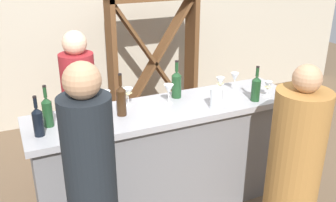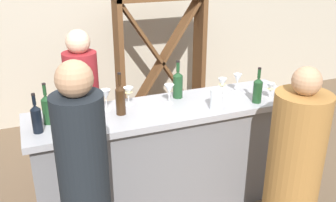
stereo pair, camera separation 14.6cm
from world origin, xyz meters
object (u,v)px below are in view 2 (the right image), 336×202
person_right_guest (85,115)px  wine_bottle_leftmost_near_black (36,118)px  wine_bottle_rightmost_olive_green (178,84)px  wine_glass_near_center (169,90)px  wine_bottle_far_right_olive_green (258,89)px  wine_glass_near_right (222,84)px  person_center_guest (294,167)px  wine_glass_far_right (128,92)px  person_left_guest (86,195)px  wine_bottle_second_right_amber_brown (120,98)px  wine_glass_far_left (237,79)px  wine_bottle_second_left_olive_green (47,108)px  wine_rack (161,62)px  wine_bottle_center_olive_green (79,107)px  wine_glass_near_left (271,88)px  water_pitcher (216,99)px  wine_glass_far_center (106,95)px

person_right_guest → wine_bottle_leftmost_near_black: bearing=-35.7°
wine_bottle_rightmost_olive_green → wine_glass_near_center: wine_bottle_rightmost_olive_green is taller
wine_bottle_rightmost_olive_green → wine_bottle_far_right_olive_green: wine_bottle_rightmost_olive_green is taller
wine_glass_near_right → person_center_guest: person_center_guest is taller
wine_bottle_rightmost_olive_green → wine_glass_far_right: (-0.43, -0.01, -0.01)m
person_center_guest → person_left_guest: bearing=80.9°
wine_bottle_second_right_amber_brown → wine_bottle_far_right_olive_green: wine_bottle_second_right_amber_brown is taller
wine_bottle_leftmost_near_black → wine_glass_far_left: (1.69, 0.18, 0.01)m
wine_glass_far_left → person_center_guest: bearing=-87.0°
wine_bottle_rightmost_olive_green → person_left_guest: person_left_guest is taller
wine_bottle_leftmost_near_black → wine_glass_far_right: (0.72, 0.24, 0.00)m
wine_bottle_rightmost_olive_green → wine_glass_far_right: size_ratio=2.13×
wine_bottle_second_left_olive_green → person_left_guest: bearing=-78.8°
wine_glass_near_center → person_left_guest: bearing=-139.4°
wine_glass_near_center → person_right_guest: size_ratio=0.11×
wine_rack → wine_glass_near_right: 1.61m
wine_bottle_center_olive_green → wine_bottle_rightmost_olive_green: bearing=12.8°
wine_bottle_center_olive_green → wine_glass_near_left: (1.58, -0.10, -0.03)m
wine_glass_near_right → water_pitcher: bearing=-127.5°
wine_bottle_second_right_amber_brown → wine_bottle_far_right_olive_green: size_ratio=1.12×
wine_rack → wine_bottle_far_right_olive_green: wine_rack is taller
wine_glass_far_center → water_pitcher: wine_glass_far_center is taller
wine_rack → wine_bottle_second_left_olive_green: bearing=-132.3°
wine_bottle_second_left_olive_green → water_pitcher: size_ratio=1.90×
person_right_guest → person_center_guest: bearing=37.9°
person_left_guest → person_center_guest: bearing=-76.0°
wine_bottle_far_right_olive_green → wine_glass_near_right: size_ratio=1.90×
wine_glass_near_left → wine_glass_far_center: 1.37m
wine_bottle_leftmost_near_black → wine_bottle_rightmost_olive_green: size_ratio=0.89×
wine_bottle_second_left_olive_green → wine_glass_far_right: size_ratio=2.05×
wine_rack → wine_bottle_far_right_olive_green: size_ratio=5.42×
person_center_guest → person_right_guest: 1.88m
wine_bottle_leftmost_near_black → wine_bottle_second_left_olive_green: (0.08, 0.12, 0.01)m
wine_bottle_second_left_olive_green → person_right_guest: (0.34, 0.62, -0.37)m
wine_rack → wine_glass_near_right: size_ratio=10.31×
wine_bottle_center_olive_green → wine_glass_near_right: wine_bottle_center_olive_green is taller
wine_bottle_center_olive_green → wine_glass_near_center: bearing=7.2°
wine_bottle_second_right_amber_brown → person_right_guest: size_ratio=0.22×
wine_glass_far_left → wine_bottle_second_left_olive_green: bearing=-178.0°
wine_glass_near_left → wine_glass_near_center: wine_glass_near_center is taller
water_pitcher → person_left_guest: size_ratio=0.10×
wine_glass_near_right → wine_bottle_second_right_amber_brown: bearing=-176.4°
wine_glass_near_left → wine_glass_far_center: wine_glass_far_center is taller
wine_bottle_second_right_amber_brown → wine_glass_near_center: wine_bottle_second_right_amber_brown is taller
wine_bottle_second_left_olive_green → person_left_guest: (0.13, -0.68, -0.32)m
wine_bottle_leftmost_near_black → person_center_guest: person_center_guest is taller
wine_bottle_center_olive_green → water_pitcher: wine_bottle_center_olive_green is taller
wine_glass_far_right → person_left_guest: size_ratio=0.09×
wine_glass_near_center → water_pitcher: 0.39m
person_right_guest → wine_bottle_center_olive_green: bearing=-16.5°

